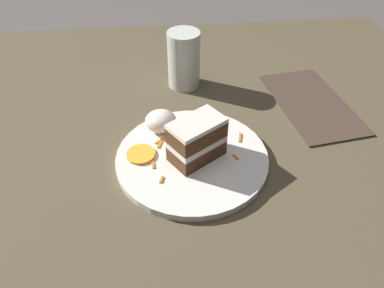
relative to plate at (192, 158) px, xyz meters
name	(u,v)px	position (x,y,z in m)	size (l,w,h in m)	color
ground_plane	(178,168)	(-0.03, 0.01, -0.03)	(6.00, 6.00, 0.00)	#4C4742
dining_table	(177,164)	(-0.03, 0.01, -0.02)	(1.31, 1.20, 0.03)	#4C422D
plate	(192,158)	(0.00, 0.00, 0.00)	(0.28, 0.28, 0.01)	silver
cake_slice	(197,140)	(0.01, 0.00, 0.05)	(0.11, 0.10, 0.08)	#4C2D19
cream_dollop	(161,121)	(-0.05, 0.08, 0.03)	(0.06, 0.06, 0.04)	silver
orange_garnish	(141,155)	(-0.09, 0.01, 0.01)	(0.05, 0.05, 0.01)	orange
carrot_shreds_scatter	(186,145)	(-0.01, 0.03, 0.01)	(0.18, 0.16, 0.00)	orange
drinking_glass	(184,63)	(0.01, 0.27, 0.05)	(0.07, 0.07, 0.13)	beige
menu_card	(311,103)	(0.28, 0.16, -0.01)	(0.14, 0.27, 0.00)	#423328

